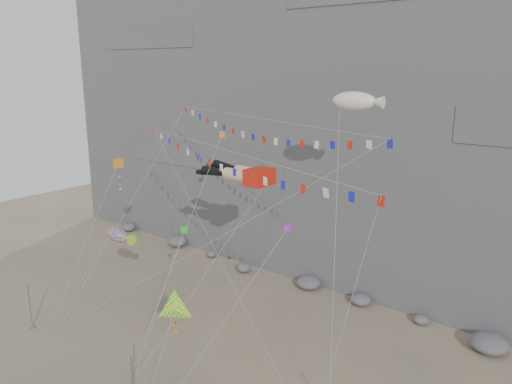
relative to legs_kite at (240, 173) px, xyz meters
The scene contains 14 objects.
ground 15.62m from the legs_kite, 82.28° to the right, with size 120.00×120.00×0.00m, color gray.
cliff 27.17m from the legs_kite, 87.72° to the left, with size 80.00×28.00×50.00m, color slate.
talus_boulders 16.42m from the legs_kite, 84.21° to the left, with size 60.00×3.00×1.20m, color slate, non-canonical shape.
anchor_pole_left 22.00m from the legs_kite, 137.89° to the right, with size 0.12×0.12×4.25m, color gray.
legs_kite is the anchor object (origin of this frame).
flag_banner_upper 4.86m from the legs_kite, 44.09° to the left, with size 27.30×17.33×25.56m.
flag_banner_lower 5.65m from the legs_kite, 60.60° to the right, with size 29.28×10.73×20.09m.
harlequin_kite 12.80m from the legs_kite, 164.96° to the right, with size 1.94×9.39×15.98m.
fish_windsock 12.95m from the legs_kite, 150.12° to the right, with size 5.34×5.70×9.69m.
delta_kite 13.49m from the legs_kite, 72.60° to the right, with size 2.47×4.33×8.45m.
blimp_windsock 11.16m from the legs_kite, 19.33° to the left, with size 7.77×12.62×23.84m.
small_kite_a 4.04m from the legs_kite, 164.43° to the left, with size 3.18×14.10×21.58m.
small_kite_b 8.68m from the legs_kite, 27.28° to the right, with size 3.95×10.21×15.26m.
small_kite_c 7.20m from the legs_kite, 96.09° to the right, with size 1.87×7.69×12.46m.
Camera 1 is at (25.74, -24.18, 22.60)m, focal length 35.00 mm.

